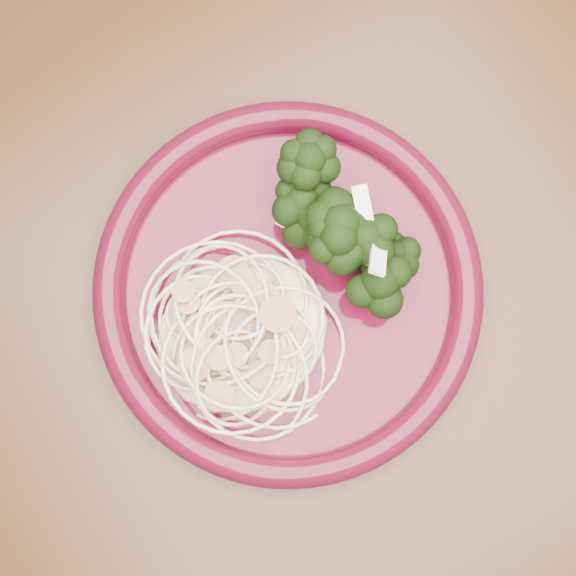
{
  "coord_description": "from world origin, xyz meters",
  "views": [
    {
      "loc": [
        0.02,
        -0.05,
        1.38
      ],
      "look_at": [
        0.07,
        0.03,
        0.77
      ],
      "focal_mm": 50.0,
      "sensor_mm": 36.0,
      "label": 1
    }
  ],
  "objects": [
    {
      "name": "spaghetti_pile",
      "position": [
        0.02,
        0.01,
        0.77
      ],
      "size": [
        0.16,
        0.15,
        0.03
      ],
      "primitive_type": "ellipsoid",
      "rotation": [
        0.0,
        0.0,
        0.26
      ],
      "color": "beige",
      "rests_on": "dinner_plate"
    },
    {
      "name": "onion_garnish",
      "position": [
        0.12,
        0.04,
        0.82
      ],
      "size": [
        0.09,
        0.12,
        0.06
      ],
      "primitive_type": null,
      "rotation": [
        0.0,
        0.0,
        0.26
      ],
      "color": "#EBEAC7",
      "rests_on": "broccoli_pile"
    },
    {
      "name": "dinner_plate",
      "position": [
        0.07,
        0.03,
        0.76
      ],
      "size": [
        0.37,
        0.37,
        0.03
      ],
      "rotation": [
        0.0,
        0.0,
        0.26
      ],
      "color": "#53081E",
      "rests_on": "dining_table"
    },
    {
      "name": "scallop_cluster",
      "position": [
        0.02,
        0.01,
        0.81
      ],
      "size": [
        0.16,
        0.16,
        0.04
      ],
      "primitive_type": null,
      "rotation": [
        0.0,
        0.0,
        0.26
      ],
      "color": "tan",
      "rests_on": "spaghetti_pile"
    },
    {
      "name": "broccoli_pile",
      "position": [
        0.12,
        0.04,
        0.78
      ],
      "size": [
        0.13,
        0.18,
        0.06
      ],
      "primitive_type": "ellipsoid",
      "rotation": [
        0.0,
        0.0,
        0.26
      ],
      "color": "black",
      "rests_on": "dinner_plate"
    },
    {
      "name": "dining_table",
      "position": [
        0.0,
        0.0,
        0.65
      ],
      "size": [
        1.2,
        0.8,
        0.75
      ],
      "color": "#472814",
      "rests_on": "ground"
    }
  ]
}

